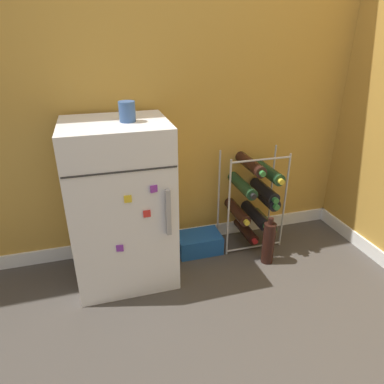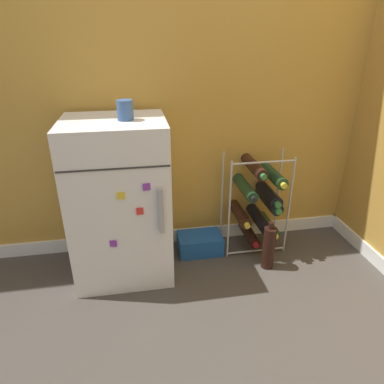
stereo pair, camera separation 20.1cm
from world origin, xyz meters
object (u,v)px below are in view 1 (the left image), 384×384
at_px(wine_rack, 255,198).
at_px(loose_bottle_floor, 268,243).
at_px(mini_fridge, 122,205).
at_px(soda_box, 199,243).
at_px(fridge_top_cup, 127,112).

relative_size(wine_rack, loose_bottle_floor, 2.09).
height_order(mini_fridge, soda_box, mini_fridge).
bearing_deg(soda_box, mini_fridge, -168.23).
bearing_deg(fridge_top_cup, wine_rack, 8.62).
relative_size(mini_fridge, loose_bottle_floor, 2.94).
height_order(wine_rack, fridge_top_cup, fridge_top_cup).
relative_size(wine_rack, soda_box, 2.31).
distance_m(mini_fridge, soda_box, 0.63).
distance_m(mini_fridge, wine_rack, 0.87).
distance_m(wine_rack, soda_box, 0.47).
distance_m(wine_rack, loose_bottle_floor, 0.30).
xyz_separation_m(mini_fridge, fridge_top_cup, (0.07, -0.02, 0.51)).
relative_size(fridge_top_cup, loose_bottle_floor, 0.32).
bearing_deg(wine_rack, mini_fridge, -173.49).
xyz_separation_m(mini_fridge, wine_rack, (0.86, 0.10, -0.12)).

